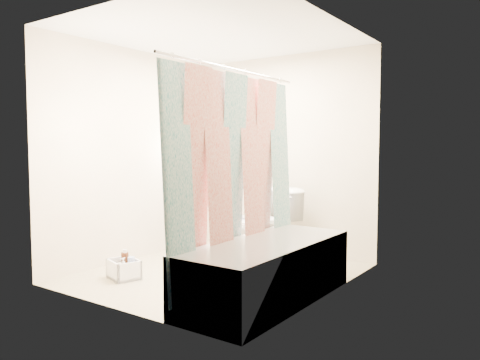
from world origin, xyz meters
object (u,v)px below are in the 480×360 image
Objects in this scene: bathtub at (267,269)px; cleaning_caddy at (124,270)px; toilet at (264,225)px; plumber at (226,189)px.

bathtub reaches higher than cleaning_caddy.
bathtub is at bearing -35.78° from toilet.
plumber reaches higher than cleaning_caddy.
plumber is (-1.12, 0.92, 0.55)m from bathtub.
plumber is 1.43m from cleaning_caddy.
toilet is at bearing 123.02° from bathtub.
bathtub is at bearing 28.49° from cleaning_caddy.
plumber is at bearing 91.30° from cleaning_caddy.
bathtub is 1.52m from cleaning_caddy.
plumber is at bearing -125.92° from toilet.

